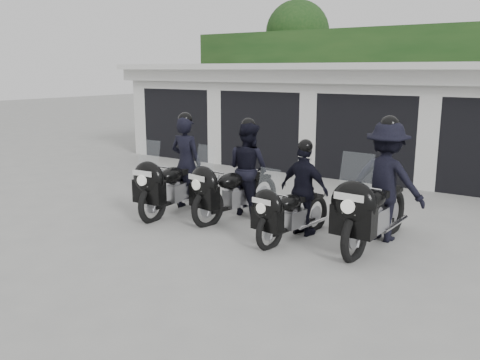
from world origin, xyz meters
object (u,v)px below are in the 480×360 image
Objects in this scene: police_bike_c at (298,196)px; police_bike_d at (381,188)px; police_bike_a at (177,172)px; police_bike_b at (241,175)px.

police_bike_d reaches higher than police_bike_c.
police_bike_c is (2.75, -0.05, -0.08)m from police_bike_a.
police_bike_d is (3.99, 0.46, 0.11)m from police_bike_a.
police_bike_b reaches higher than police_bike_c.
police_bike_c is at bearing -155.36° from police_bike_d.
police_bike_d is (2.74, 0.02, 0.09)m from police_bike_b.
police_bike_c is 1.35m from police_bike_d.
police_bike_a is 4.01m from police_bike_d.
police_bike_d reaches higher than police_bike_b.
police_bike_b is at bearing 14.70° from police_bike_a.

